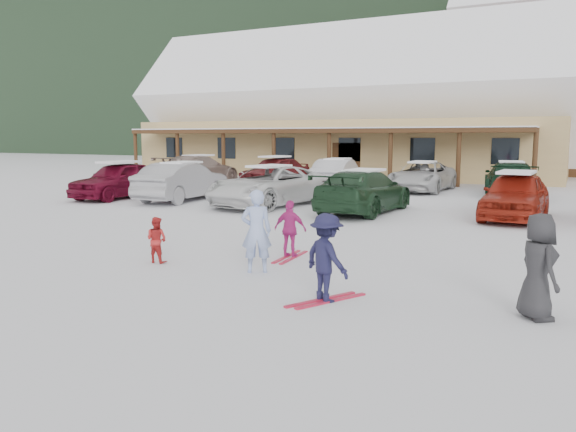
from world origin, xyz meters
The scene contains 22 objects.
ground centered at (0.00, 0.00, 0.00)m, with size 160.00×160.00×0.00m, color white.
forested_hillside centered at (0.00, 85.00, 19.00)m, with size 300.00×70.00×38.00m, color black.
day_lodge centered at (-9.00, 27.96, 3.94)m, with size 29.12×12.50×10.38m.
conifer_0 centered at (-26.00, 30.00, 5.69)m, with size 4.40×4.40×10.20m.
conifer_2 centered at (-30.00, 42.00, 6.83)m, with size 5.28×5.28×12.24m.
adult_skier centered at (0.05, 0.16, 0.80)m, with size 0.58×0.38×1.60m, color #9EB3E9.
toddler_red centered at (-2.21, -0.04, 0.48)m, with size 0.46×0.36×0.95m, color red.
child_navy centered at (1.99, -0.99, 0.70)m, with size 0.90×0.52×1.40m, color #181738.
skis_child_navy centered at (1.99, -0.99, 0.01)m, with size 0.20×1.40×0.03m, color #BB1A37.
child_magenta centered at (0.03, 1.63, 0.62)m, with size 0.73×0.30×1.24m, color #C62882.
skis_child_magenta centered at (0.03, 1.63, 0.01)m, with size 0.20×1.40×0.03m, color #BB1A37.
bystander_dark centered at (4.99, -0.41, 0.76)m, with size 0.74×0.48×1.52m, color #29282B.
parked_car_0 centered at (-11.67, 8.80, 0.77)m, with size 1.81×4.50×1.53m, color maroon.
parked_car_1 centered at (-8.73, 9.27, 0.77)m, with size 1.64×4.70×1.55m, color #9C9CA0.
parked_car_2 centered at (-4.79, 9.39, 0.75)m, with size 2.49×5.40×1.50m, color white.
parked_car_3 centered at (-0.99, 9.20, 0.73)m, with size 2.04×5.01×1.45m, color #1E3C24.
parked_car_4 centered at (3.75, 9.93, 0.74)m, with size 1.76×4.37×1.49m, color #A32414.
parked_car_7 centered at (-13.18, 16.48, 0.78)m, with size 2.18×5.37×1.56m, color gray.
parked_car_8 centered at (-8.73, 17.13, 0.77)m, with size 1.82×4.53×1.54m, color maroon.
parked_car_9 centered at (-5.06, 16.87, 0.75)m, with size 1.58×4.52×1.49m, color silver.
parked_car_10 centered at (-1.08, 17.68, 0.70)m, with size 2.32×5.03×1.40m, color silver.
parked_car_11 centered at (2.88, 17.24, 0.75)m, with size 2.09×5.15×1.49m, color black.
Camera 1 is at (5.37, -8.90, 2.58)m, focal length 35.00 mm.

